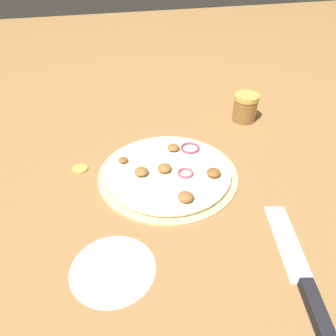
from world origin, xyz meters
The scene contains 6 objects.
ground_plane centered at (0.00, 0.00, 0.00)m, with size 3.00×3.00×0.00m, color #9E703F.
pizza centered at (0.00, 0.00, 0.01)m, with size 0.30×0.30×0.03m.
knife centered at (-0.13, 0.31, 0.01)m, with size 0.09×0.26×0.02m.
spice_jar centered at (-0.25, -0.18, 0.04)m, with size 0.07×0.07×0.07m.
loose_cap centered at (0.18, -0.06, 0.00)m, with size 0.03×0.03×0.01m.
flour_patch centered at (0.14, 0.21, 0.00)m, with size 0.13×0.13×0.00m.
Camera 1 is at (0.13, 0.53, 0.44)m, focal length 35.00 mm.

